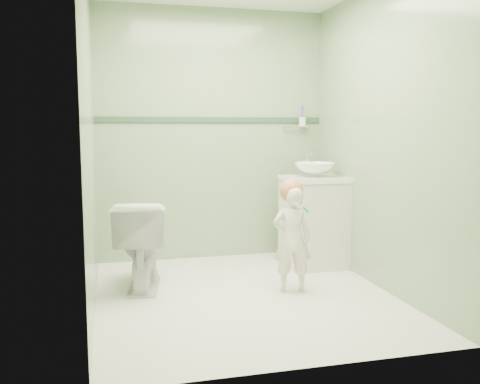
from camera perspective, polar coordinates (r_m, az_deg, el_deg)
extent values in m
plane|color=silver|center=(4.05, 0.53, -11.27)|extent=(2.50, 2.50, 0.00)
cube|color=#7EA172|center=(5.07, -3.07, 6.22)|extent=(2.20, 0.04, 2.40)
cube|color=#7EA172|center=(2.66, 7.45, 5.37)|extent=(2.20, 0.04, 2.40)
cube|color=#7EA172|center=(3.72, -16.14, 5.63)|extent=(0.04, 2.50, 2.40)
cube|color=#7EA172|center=(4.26, 15.08, 5.82)|extent=(0.04, 2.50, 2.40)
cube|color=#2F4A34|center=(5.05, -3.05, 7.92)|extent=(2.20, 0.02, 0.05)
cube|color=silver|center=(4.86, 8.05, -3.37)|extent=(0.52, 0.50, 0.80)
cube|color=white|center=(4.80, 8.14, 1.45)|extent=(0.54, 0.52, 0.04)
imported|color=white|center=(4.80, 8.16, 2.45)|extent=(0.37, 0.37, 0.13)
cylinder|color=silver|center=(4.98, 7.29, 3.27)|extent=(0.03, 0.03, 0.18)
cylinder|color=silver|center=(4.92, 7.52, 4.16)|extent=(0.02, 0.12, 0.02)
cylinder|color=silver|center=(5.25, 6.14, 7.09)|extent=(0.26, 0.02, 0.02)
cylinder|color=silver|center=(5.25, 6.85, 7.63)|extent=(0.07, 0.07, 0.09)
cylinder|color=#924FC4|center=(5.24, 6.91, 8.39)|extent=(0.01, 0.01, 0.17)
cylinder|color=#BC4936|center=(5.25, 6.92, 8.39)|extent=(0.01, 0.01, 0.17)
cylinder|color=#373CC5|center=(5.23, 6.76, 8.40)|extent=(0.01, 0.01, 0.17)
imported|color=white|center=(4.23, -10.67, -5.58)|extent=(0.50, 0.75, 0.71)
imported|color=beige|center=(4.07, 5.71, -5.20)|extent=(0.34, 0.26, 0.83)
sphere|color=#BC6C44|center=(4.03, 5.66, 0.15)|extent=(0.18, 0.18, 0.18)
cylinder|color=#14906A|center=(3.90, 7.19, -1.94)|extent=(0.10, 0.12, 0.06)
cube|color=white|center=(3.94, 6.22, -1.26)|extent=(0.03, 0.03, 0.02)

